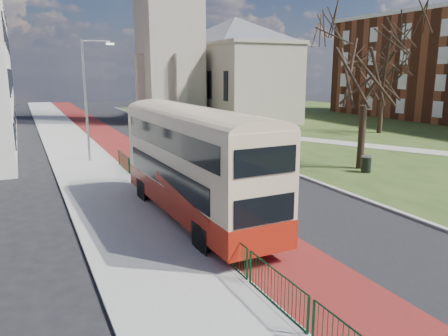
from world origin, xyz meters
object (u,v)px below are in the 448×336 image
bus (194,159)px  winter_tree_far (384,71)px  streetlamp (88,94)px  winter_tree_near (367,54)px  litter_bin (366,164)px

bus → winter_tree_far: bearing=30.2°
streetlamp → winter_tree_near: size_ratio=0.78×
bus → litter_bin: 13.29m
bus → winter_tree_near: bearing=17.6°
litter_bin → streetlamp: bearing=144.5°
bus → litter_bin: bus is taller
streetlamp → litter_bin: (14.71, -10.48, -4.04)m
bus → winter_tree_far: 31.15m
bus → litter_bin: bearing=13.9°
winter_tree_far → litter_bin: 19.50m
litter_bin → winter_tree_near: bearing=67.0°
bus → winter_tree_far: (26.22, 16.45, 3.47)m
streetlamp → winter_tree_near: winter_tree_near is taller
winter_tree_near → litter_bin: size_ratio=10.08×
streetlamp → litter_bin: streetlamp is taller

